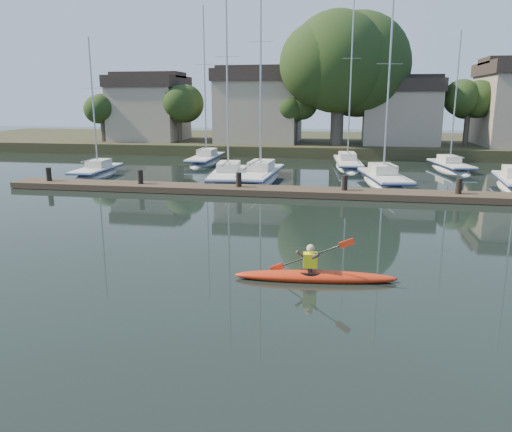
% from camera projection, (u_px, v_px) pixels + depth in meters
% --- Properties ---
extents(ground, '(160.00, 160.00, 0.00)m').
position_uv_depth(ground, '(237.00, 281.00, 14.88)').
color(ground, black).
rests_on(ground, ground).
extents(kayak, '(4.91, 1.14, 1.56)m').
position_uv_depth(kayak, '(314.00, 274.00, 14.88)').
color(kayak, '#B9440E').
rests_on(kayak, ground).
extents(dock, '(34.00, 2.00, 1.80)m').
position_uv_depth(dock, '(291.00, 191.00, 28.24)').
color(dock, '#413325').
rests_on(dock, ground).
extents(sailboat_0, '(2.23, 6.77, 10.59)m').
position_uv_depth(sailboat_0, '(97.00, 177.00, 35.78)').
color(sailboat_0, silver).
rests_on(sailboat_0, ground).
extents(sailboat_1, '(3.05, 8.57, 13.71)m').
position_uv_depth(sailboat_1, '(228.00, 183.00, 33.36)').
color(sailboat_1, silver).
rests_on(sailboat_1, ground).
extents(sailboat_2, '(2.51, 9.30, 15.27)m').
position_uv_depth(sailboat_2, '(260.00, 183.00, 33.58)').
color(sailboat_2, silver).
rests_on(sailboat_2, ground).
extents(sailboat_3, '(3.59, 8.25, 12.90)m').
position_uv_depth(sailboat_3, '(384.00, 187.00, 32.14)').
color(sailboat_3, silver).
rests_on(sailboat_3, ground).
extents(sailboat_5, '(2.18, 8.47, 13.95)m').
position_uv_depth(sailboat_5, '(206.00, 165.00, 42.90)').
color(sailboat_5, silver).
rests_on(sailboat_5, ground).
extents(sailboat_6, '(2.66, 9.17, 14.37)m').
position_uv_depth(sailboat_6, '(347.00, 169.00, 40.22)').
color(sailboat_6, silver).
rests_on(sailboat_6, ground).
extents(sailboat_7, '(3.07, 7.29, 11.40)m').
position_uv_depth(sailboat_7, '(450.00, 172.00, 38.46)').
color(sailboat_7, silver).
rests_on(sailboat_7, ground).
extents(shore, '(90.00, 25.25, 12.75)m').
position_uv_depth(shore, '(334.00, 120.00, 52.45)').
color(shore, '#253219').
rests_on(shore, ground).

